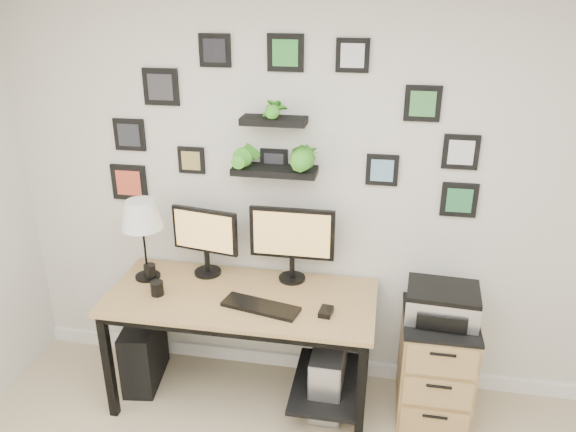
% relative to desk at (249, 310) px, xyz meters
% --- Properties ---
extents(room, '(4.00, 4.00, 4.00)m').
position_rel_desk_xyz_m(room, '(0.42, 0.32, -0.58)').
color(room, '#C3B18B').
rests_on(room, ground).
extents(desk, '(1.60, 0.70, 0.75)m').
position_rel_desk_xyz_m(desk, '(0.00, 0.00, 0.00)').
color(desk, tan).
rests_on(desk, ground).
extents(monitor_left, '(0.43, 0.20, 0.45)m').
position_rel_desk_xyz_m(monitor_left, '(-0.31, 0.19, 0.38)').
color(monitor_left, black).
rests_on(monitor_left, desk).
extents(monitor_right, '(0.52, 0.17, 0.48)m').
position_rel_desk_xyz_m(monitor_right, '(0.23, 0.20, 0.41)').
color(monitor_right, black).
rests_on(monitor_right, desk).
extents(keyboard, '(0.47, 0.24, 0.02)m').
position_rel_desk_xyz_m(keyboard, '(0.11, -0.15, 0.13)').
color(keyboard, black).
rests_on(keyboard, desk).
extents(mouse, '(0.08, 0.11, 0.03)m').
position_rel_desk_xyz_m(mouse, '(0.49, -0.15, 0.14)').
color(mouse, black).
rests_on(mouse, desk).
extents(table_lamp, '(0.25, 0.25, 0.52)m').
position_rel_desk_xyz_m(table_lamp, '(-0.67, 0.08, 0.54)').
color(table_lamp, black).
rests_on(table_lamp, desk).
extents(mug, '(0.08, 0.08, 0.09)m').
position_rel_desk_xyz_m(mug, '(-0.53, -0.12, 0.17)').
color(mug, black).
rests_on(mug, desk).
extents(pen_cup, '(0.07, 0.07, 0.09)m').
position_rel_desk_xyz_m(pen_cup, '(-0.65, 0.07, 0.17)').
color(pen_cup, black).
rests_on(pen_cup, desk).
extents(pc_tower_black, '(0.25, 0.46, 0.44)m').
position_rel_desk_xyz_m(pc_tower_black, '(-0.73, 0.01, -0.40)').
color(pc_tower_black, black).
rests_on(pc_tower_black, ground).
extents(pc_tower_grey, '(0.20, 0.44, 0.43)m').
position_rel_desk_xyz_m(pc_tower_grey, '(0.50, -0.01, -0.41)').
color(pc_tower_grey, gray).
rests_on(pc_tower_grey, ground).
extents(file_cabinet, '(0.43, 0.53, 0.67)m').
position_rel_desk_xyz_m(file_cabinet, '(1.14, 0.06, -0.29)').
color(file_cabinet, tan).
rests_on(file_cabinet, ground).
extents(printer, '(0.42, 0.35, 0.18)m').
position_rel_desk_xyz_m(printer, '(1.14, 0.07, 0.14)').
color(printer, silver).
rests_on(printer, file_cabinet).
extents(wall_decor, '(2.27, 0.18, 1.05)m').
position_rel_desk_xyz_m(wall_decor, '(0.13, 0.27, 1.03)').
color(wall_decor, black).
rests_on(wall_decor, ground).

